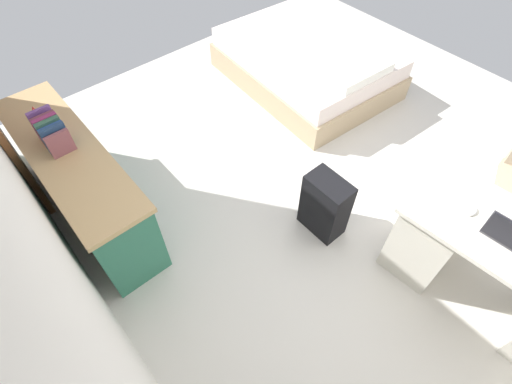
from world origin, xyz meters
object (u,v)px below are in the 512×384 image
at_px(suitcase_black, 325,206).
at_px(laptop, 512,236).
at_px(figurine_small, 35,112).
at_px(computer_mouse, 472,211).
at_px(desk, 499,271).
at_px(bed, 307,64).
at_px(credenza, 82,183).

height_order(suitcase_black, laptop, laptop).
bearing_deg(figurine_small, computer_mouse, -146.56).
distance_m(desk, figurine_small, 3.59).
xyz_separation_m(bed, laptop, (-2.65, 0.99, 0.53)).
distance_m(bed, suitcase_black, 2.06).
bearing_deg(bed, desk, 161.24).
bearing_deg(desk, credenza, 35.15).
height_order(credenza, figurine_small, figurine_small).
xyz_separation_m(desk, figurine_small, (3.06, 1.82, 0.44)).
xyz_separation_m(desk, bed, (2.74, -0.93, -0.14)).
height_order(desk, laptop, laptop).
relative_size(bed, figurine_small, 18.10).
height_order(credenza, laptop, laptop).
bearing_deg(figurine_small, suitcase_black, -143.34).
relative_size(desk, computer_mouse, 14.88).
height_order(desk, computer_mouse, computer_mouse).
bearing_deg(suitcase_black, laptop, -161.07).
distance_m(desk, suitcase_black, 1.27).
bearing_deg(bed, credenza, 93.15).
xyz_separation_m(credenza, bed, (0.15, -2.75, -0.14)).
distance_m(laptop, computer_mouse, 0.27).
bearing_deg(credenza, desk, -144.85).
relative_size(desk, laptop, 4.56).
bearing_deg(desk, suitcase_black, 19.91).
bearing_deg(desk, figurine_small, 30.76).
relative_size(laptop, figurine_small, 2.97).
distance_m(bed, laptop, 2.87).
bearing_deg(bed, laptop, 159.54).
bearing_deg(credenza, bed, -86.85).
relative_size(computer_mouse, figurine_small, 0.91).
height_order(suitcase_black, figurine_small, figurine_small).
bearing_deg(figurine_small, credenza, -179.82).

